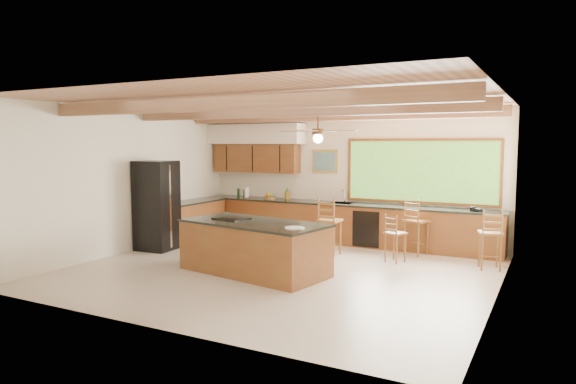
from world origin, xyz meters
The scene contains 9 objects.
ground centered at (0.00, 0.00, 0.00)m, with size 7.20×7.20×0.00m, color beige.
room_shell centered at (-0.17, 0.65, 2.21)m, with size 7.27×6.54×3.02m.
counter_run centered at (-0.82, 2.52, 0.46)m, with size 7.12×3.10×1.23m.
island centered at (-0.34, -0.34, 0.46)m, with size 2.78×1.66×0.93m.
refrigerator centered at (-3.22, 0.40, 0.95)m, with size 0.81×0.79×1.90m.
bar_stool_a centered at (0.27, 1.54, 0.70)m, with size 0.42×0.42×1.18m.
bar_stool_b centered at (1.82, 2.39, 0.69)m, with size 0.54×0.54×1.16m.
bar_stool_c centered at (1.63, 1.55, 0.55)m, with size 0.43×0.43×0.93m.
bar_stool_d centered at (3.30, 1.80, 0.65)m, with size 0.49×0.49×1.10m.
Camera 1 is at (4.31, -7.91, 2.27)m, focal length 32.00 mm.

